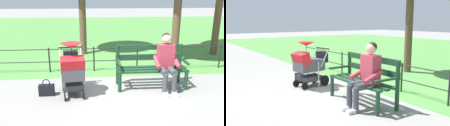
% 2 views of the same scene
% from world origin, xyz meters
% --- Properties ---
extents(ground_plane, '(60.00, 60.00, 0.00)m').
position_xyz_m(ground_plane, '(0.00, 0.00, 0.00)').
color(ground_plane, gray).
extents(grass_lawn, '(40.00, 16.00, 0.01)m').
position_xyz_m(grass_lawn, '(0.00, -8.80, 0.00)').
color(grass_lawn, '#518E42').
rests_on(grass_lawn, ground).
extents(park_bench, '(1.60, 0.61, 0.96)m').
position_xyz_m(park_bench, '(-0.69, -0.12, 0.53)').
color(park_bench, '#193D23').
rests_on(park_bench, ground).
extents(person_on_bench, '(0.53, 0.74, 1.28)m').
position_xyz_m(person_on_bench, '(-0.99, 0.11, 0.68)').
color(person_on_bench, '#42424C').
rests_on(person_on_bench, ground).
extents(stroller, '(0.62, 0.94, 1.15)m').
position_xyz_m(stroller, '(1.08, 0.24, 0.59)').
color(stroller, black).
rests_on(stroller, ground).
extents(handbag, '(0.32, 0.14, 0.37)m').
position_xyz_m(handbag, '(1.64, 0.24, 0.13)').
color(handbag, black).
rests_on(handbag, ground).
extents(park_fence, '(8.57, 0.04, 0.70)m').
position_xyz_m(park_fence, '(-0.50, -1.31, 0.42)').
color(park_fence, black).
rests_on(park_fence, ground).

